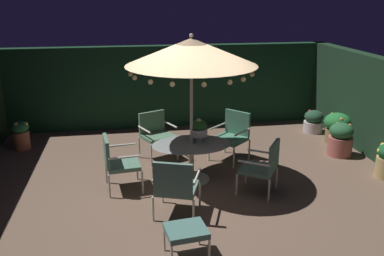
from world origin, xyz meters
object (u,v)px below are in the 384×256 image
at_px(patio_chair_north, 117,160).
at_px(potted_plant_back_center, 337,127).
at_px(patio_chair_northeast, 175,185).
at_px(potted_plant_front_corner, 313,121).
at_px(potted_plant_left_far, 341,139).
at_px(ottoman_footrest, 186,232).
at_px(patio_chair_south, 156,131).
at_px(patio_umbrella, 191,52).
at_px(centerpiece_planter, 199,129).
at_px(patio_chair_east, 264,165).
at_px(potted_plant_back_right, 21,134).
at_px(patio_dining_table, 191,153).
at_px(patio_chair_southeast, 233,133).

xyz_separation_m(patio_chair_north, potted_plant_back_center, (4.99, 1.62, -0.18)).
bearing_deg(patio_chair_northeast, potted_plant_front_corner, 42.22).
distance_m(potted_plant_left_far, potted_plant_front_corner, 1.56).
bearing_deg(patio_chair_north, ottoman_footrest, -67.55).
relative_size(patio_chair_north, patio_chair_south, 1.01).
distance_m(patio_umbrella, potted_plant_left_far, 3.96).
bearing_deg(potted_plant_front_corner, potted_plant_left_far, -94.47).
height_order(centerpiece_planter, patio_chair_northeast, centerpiece_planter).
bearing_deg(patio_chair_east, potted_plant_back_right, 147.44).
xyz_separation_m(patio_chair_east, patio_chair_south, (-1.68, 1.97, 0.04)).
xyz_separation_m(patio_chair_south, ottoman_footrest, (0.11, -3.54, -0.20)).
distance_m(patio_dining_table, patio_chair_south, 1.34).
height_order(patio_umbrella, patio_chair_south, patio_umbrella).
bearing_deg(potted_plant_left_far, potted_plant_back_center, 67.38).
height_order(patio_dining_table, patio_umbrella, patio_umbrella).
relative_size(patio_chair_east, potted_plant_front_corner, 1.74).
distance_m(ottoman_footrest, potted_plant_front_corner, 6.03).
xyz_separation_m(patio_chair_northeast, ottoman_footrest, (0.01, -1.04, -0.17)).
relative_size(patio_chair_east, potted_plant_back_center, 1.36).
distance_m(patio_umbrella, patio_chair_east, 2.27).
relative_size(patio_chair_southeast, potted_plant_front_corner, 1.80).
relative_size(centerpiece_planter, patio_chair_east, 0.46).
bearing_deg(patio_umbrella, potted_plant_back_right, 147.72).
height_order(patio_dining_table, ottoman_footrest, patio_dining_table).
xyz_separation_m(patio_chair_east, ottoman_footrest, (-1.58, -1.58, -0.17)).
xyz_separation_m(patio_chair_north, patio_chair_south, (0.79, 1.38, 0.02)).
bearing_deg(potted_plant_back_center, patio_chair_east, -138.82).
bearing_deg(potted_plant_front_corner, patio_chair_east, -127.69).
bearing_deg(patio_chair_east, potted_plant_left_far, 33.46).
xyz_separation_m(ottoman_footrest, potted_plant_left_far, (3.79, 3.04, -0.02)).
distance_m(patio_chair_south, ottoman_footrest, 3.55).
bearing_deg(patio_chair_southeast, potted_plant_back_center, 11.91).
bearing_deg(patio_chair_south, centerpiece_planter, -58.75).
bearing_deg(patio_dining_table, potted_plant_left_far, 12.11).
distance_m(centerpiece_planter, ottoman_footrest, 2.53).
height_order(patio_chair_northeast, ottoman_footrest, patio_chair_northeast).
height_order(patio_chair_south, potted_plant_back_right, patio_chair_south).
bearing_deg(patio_umbrella, potted_plant_back_center, 21.81).
relative_size(ottoman_footrest, potted_plant_back_center, 0.82).
height_order(ottoman_footrest, potted_plant_left_far, potted_plant_left_far).
height_order(patio_dining_table, patio_chair_north, patio_chair_north).
distance_m(patio_umbrella, patio_chair_southeast, 2.26).
bearing_deg(patio_chair_east, patio_chair_northeast, -161.34).
relative_size(patio_chair_south, potted_plant_back_right, 1.49).
distance_m(patio_dining_table, potted_plant_left_far, 3.42).
relative_size(patio_chair_southeast, potted_plant_back_right, 1.53).
bearing_deg(patio_umbrella, patio_chair_east, -33.39).
height_order(patio_dining_table, centerpiece_planter, centerpiece_planter).
bearing_deg(potted_plant_back_right, patio_chair_south, -18.42).
xyz_separation_m(patio_dining_table, centerpiece_planter, (0.15, 0.06, 0.45)).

